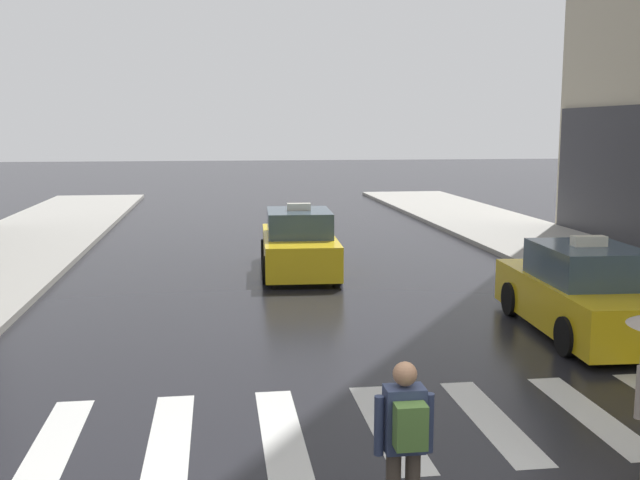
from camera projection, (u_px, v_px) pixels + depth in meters
crosswalk_markings at (388, 425)px, 9.27m from camera, size 11.30×2.80×0.01m
taxi_lead at (584, 294)px, 13.37m from camera, size 2.11×4.62×1.80m
taxi_second at (299, 244)px, 19.07m from camera, size 2.09×4.61×1.80m
pedestrian_with_backpack at (405, 436)px, 6.61m from camera, size 0.55×0.43×1.65m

